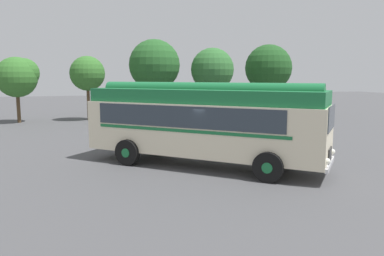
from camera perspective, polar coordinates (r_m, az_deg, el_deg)
The scene contains 10 objects.
ground_plane at distance 15.88m, azimuth 3.43°, elevation -5.72°, with size 120.00×120.00×0.00m, color #474749.
vintage_bus at distance 15.51m, azimuth 1.70°, elevation 1.07°, with size 9.04×8.66×3.49m.
car_near_left at distance 26.89m, azimuth -5.99°, elevation 1.71°, with size 2.03×4.24×1.66m.
car_mid_left at distance 27.30m, azimuth 0.30°, elevation 1.85°, with size 2.13×4.28×1.66m.
box_van at distance 28.38m, azimuth 5.11°, elevation 3.10°, with size 2.59×5.87×2.50m.
tree_far_left at distance 33.10m, azimuth -24.90°, elevation 7.19°, with size 3.35×3.21×5.25m.
tree_left_of_centre at distance 32.98m, azimuth -15.61°, elevation 8.07°, with size 2.91×2.91×5.41m.
tree_centre at distance 34.50m, azimuth -5.80°, elevation 9.69°, with size 4.61×4.61×7.03m.
tree_right_of_centre at distance 35.00m, azimuth 3.22°, elevation 8.90°, with size 3.97×3.97×6.31m.
tree_far_right at distance 38.58m, azimuth 11.40°, elevation 8.87°, with size 4.64×4.64×6.86m.
Camera 1 is at (-5.53, -14.41, 3.75)m, focal length 35.00 mm.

